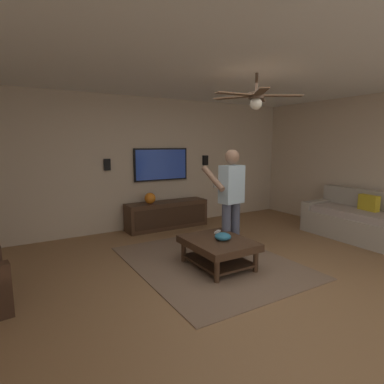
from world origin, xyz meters
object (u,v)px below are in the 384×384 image
at_px(vase_round, 150,198).
at_px(couch, 360,222).
at_px(tv, 161,164).
at_px(wall_speaker_right, 107,165).
at_px(remote_white, 217,232).
at_px(wall_speaker_left, 205,160).
at_px(media_console, 167,215).
at_px(person_standing, 231,196).
at_px(coffee_table, 218,247).
at_px(ceiling_fan, 255,98).
at_px(bowl, 223,236).

bearing_deg(vase_round, couch, -128.70).
distance_m(tv, wall_speaker_right, 1.12).
height_order(remote_white, wall_speaker_left, wall_speaker_left).
height_order(media_console, remote_white, media_console).
height_order(person_standing, vase_round, person_standing).
height_order(couch, vase_round, couch).
xyz_separation_m(coffee_table, wall_speaker_left, (2.50, -1.42, 1.06)).
distance_m(person_standing, vase_round, 1.96).
bearing_deg(ceiling_fan, wall_speaker_right, 23.49).
bearing_deg(couch, vase_round, -37.46).
bearing_deg(wall_speaker_right, wall_speaker_left, -90.00).
distance_m(tv, wall_speaker_left, 1.11).
bearing_deg(bowl, coffee_table, 38.94).
xyz_separation_m(couch, tv, (2.72, 2.68, 0.98)).
xyz_separation_m(vase_round, wall_speaker_right, (0.28, 0.74, 0.67)).
bearing_deg(ceiling_fan, coffee_table, 57.42).
distance_m(wall_speaker_left, ceiling_fan, 3.09).
xyz_separation_m(media_console, person_standing, (-1.89, -0.16, 0.66)).
height_order(bowl, remote_white, bowl).
height_order(remote_white, ceiling_fan, ceiling_fan).
height_order(media_console, wall_speaker_left, wall_speaker_left).
xyz_separation_m(vase_round, wall_speaker_left, (0.28, -1.49, 0.69)).
height_order(bowl, ceiling_fan, ceiling_fan).
height_order(media_console, wall_speaker_right, wall_speaker_right).
relative_size(bowl, wall_speaker_right, 1.04).
xyz_separation_m(tv, bowl, (-2.53, 0.28, -0.85)).
bearing_deg(remote_white, vase_round, -113.35).
distance_m(media_console, bowl, 2.32).
relative_size(media_console, wall_speaker_right, 7.73).
bearing_deg(bowl, vase_round, 2.67).
xyz_separation_m(media_console, wall_speaker_right, (0.25, 1.12, 1.06)).
distance_m(couch, ceiling_fan, 3.29).
xyz_separation_m(couch, wall_speaker_left, (2.74, 1.58, 1.03)).
bearing_deg(couch, coffee_table, -3.33).
bearing_deg(ceiling_fan, media_console, 1.55).
xyz_separation_m(wall_speaker_left, wall_speaker_right, (0.00, 2.23, -0.02)).
relative_size(coffee_table, wall_speaker_right, 4.55).
relative_size(couch, ceiling_fan, 1.67).
height_order(couch, media_console, couch).
bearing_deg(ceiling_fan, bowl, 60.42).
xyz_separation_m(remote_white, wall_speaker_right, (2.20, 1.00, 0.92)).
relative_size(person_standing, vase_round, 7.45).
bearing_deg(ceiling_fan, remote_white, 19.26).
bearing_deg(media_console, remote_white, -3.55).
height_order(person_standing, wall_speaker_right, person_standing).
distance_m(person_standing, bowl, 0.76).
height_order(couch, bowl, couch).
bearing_deg(media_console, coffee_table, -8.02).
xyz_separation_m(couch, vase_round, (2.45, 3.06, 0.34)).
relative_size(remote_white, wall_speaker_right, 0.68).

